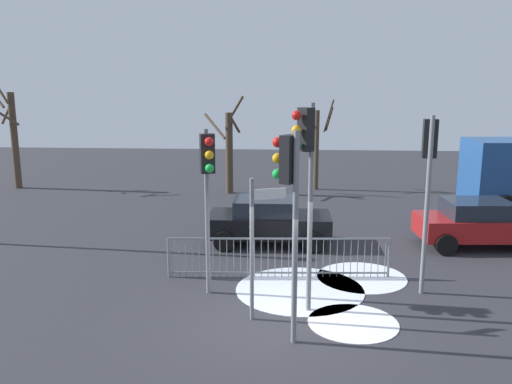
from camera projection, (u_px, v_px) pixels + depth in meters
name	position (u px, v px, depth m)	size (l,w,h in m)	color
ground_plane	(275.00, 322.00, 11.23)	(60.00, 60.00, 0.00)	#2D2D33
traffic_light_mid_right	(208.00, 176.00, 12.12)	(0.37, 0.55, 3.97)	slate
traffic_light_rear_right	(306.00, 162.00, 11.08)	(0.48, 0.45, 4.60)	slate
traffic_light_rear_left	(289.00, 189.00, 9.86)	(0.50, 0.43, 4.16)	slate
traffic_light_foreground_right	(428.00, 164.00, 12.33)	(0.33, 0.57, 4.29)	slate
direction_sign_post	(255.00, 242.00, 11.06)	(0.75, 0.32, 3.09)	slate
pedestrian_guard_railing	(278.00, 257.00, 13.76)	(5.80, 0.43, 1.07)	slate
car_black_near	(268.00, 220.00, 16.60)	(3.82, 1.96, 1.47)	black
car_red_trailing	(480.00, 223.00, 16.32)	(3.91, 2.16, 1.47)	maroon
bare_tree_left	(317.00, 146.00, 24.96)	(1.19, 1.26, 4.27)	#473828
bare_tree_centre	(229.00, 149.00, 24.09)	(1.84, 1.84, 4.44)	#473828
bare_tree_right	(13.00, 135.00, 25.14)	(1.68, 1.66, 5.64)	#473828
snow_patch_kerb	(300.00, 290.00, 13.01)	(3.16, 3.16, 0.01)	silver
snow_patch_island	(353.00, 323.00, 11.21)	(1.92, 1.92, 0.01)	white
snow_patch_verge	(362.00, 277.00, 13.84)	(2.33, 2.33, 0.01)	white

